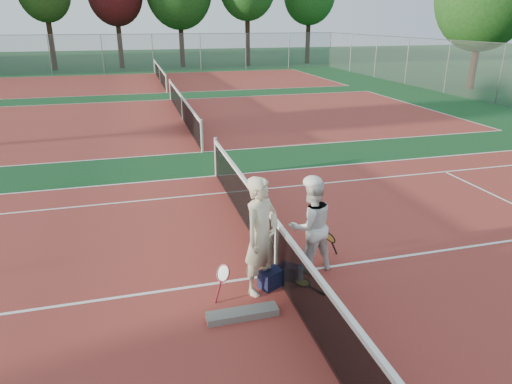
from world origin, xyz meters
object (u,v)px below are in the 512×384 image
net_main (276,248)px  racket_black_held (329,245)px  racket_red (223,282)px  water_bottle (300,275)px  sports_bag_navy (271,278)px  player_b (311,226)px  racket_spare (302,283)px  sports_bag_purple (288,272)px  player_a (261,236)px

net_main → racket_black_held: bearing=15.7°
racket_red → water_bottle: (1.31, 0.07, -0.13)m
racket_red → sports_bag_navy: (0.81, 0.10, -0.13)m
racket_black_held → net_main: bearing=-9.8°
racket_black_held → water_bottle: 1.04m
sports_bag_navy → player_b: bearing=24.1°
player_b → sports_bag_navy: (-0.81, -0.36, -0.68)m
player_b → sports_bag_navy: 1.12m
racket_spare → sports_bag_navy: sports_bag_navy is taller
player_b → racket_red: (-1.61, -0.46, -0.55)m
sports_bag_navy → sports_bag_purple: (0.36, 0.16, -0.02)m
player_a → racket_spare: bearing=-38.4°
net_main → player_b: size_ratio=6.62×
net_main → water_bottle: net_main is taller
net_main → racket_spare: net_main is taller
racket_spare → water_bottle: 0.13m
racket_red → racket_black_held: racket_red is taller
player_a → racket_red: 0.93m
racket_red → net_main: bearing=-17.2°
racket_red → sports_bag_navy: racket_red is taller
racket_black_held → sports_bag_purple: bearing=1.1°
racket_spare → player_a: bearing=59.5°
player_a → racket_spare: 1.17m
player_a → racket_red: bearing=146.7°
player_a → racket_black_held: size_ratio=3.58×
player_a → racket_spare: player_a is taller
racket_black_held → sports_bag_navy: racket_black_held is taller
net_main → player_b: 0.70m
player_a → racket_spare: size_ratio=3.21×
net_main → sports_bag_purple: size_ratio=35.17×
net_main → player_b: player_b is taller
racket_red → sports_bag_navy: size_ratio=1.46×
racket_spare → sports_bag_purple: (-0.16, 0.23, 0.10)m
sports_bag_navy → sports_bag_purple: bearing=23.8°
net_main → sports_bag_purple: net_main is taller
player_a → racket_black_held: player_a is taller
player_a → water_bottle: (0.69, 0.03, -0.81)m
sports_bag_purple → sports_bag_navy: bearing=-156.2°
sports_bag_purple → player_a: bearing=-158.4°
sports_bag_navy → racket_spare: bearing=-8.2°
racket_spare → net_main: bearing=11.3°
player_a → racket_red: player_a is taller
player_a → water_bottle: size_ratio=6.42×
racket_red → racket_black_held: bearing=-20.8°
player_b → sports_bag_purple: size_ratio=5.31×
sports_bag_purple → water_bottle: (0.15, -0.18, 0.02)m
net_main → water_bottle: size_ratio=36.60×
player_a → player_b: (0.99, 0.42, -0.13)m
player_a → water_bottle: player_a is taller
net_main → racket_spare: 0.71m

